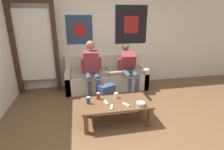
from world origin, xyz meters
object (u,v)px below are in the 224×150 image
object	(u,v)px
coffee_table	(116,105)
ceramic_bowl	(141,104)
pillar_candle	(116,95)
game_controller_near_left	(112,107)
couch	(107,77)
game_controller_far_center	(126,104)
game_controller_near_right	(106,102)
backpack	(107,94)
drink_can_blue	(88,100)
person_seated_teen	(129,67)
drink_can_red	(98,96)
person_seated_adult	(92,67)

from	to	relation	value
coffee_table	ceramic_bowl	distance (m)	0.44
pillar_candle	game_controller_near_left	bearing A→B (deg)	-113.65
couch	game_controller_far_center	distance (m)	1.65
pillar_candle	game_controller_near_right	world-z (taller)	pillar_candle
coffee_table	pillar_candle	xyz separation A→B (m)	(0.04, 0.17, 0.11)
backpack	drink_can_blue	world-z (taller)	drink_can_blue
coffee_table	ceramic_bowl	world-z (taller)	ceramic_bowl
person_seated_teen	drink_can_red	xyz separation A→B (m)	(-0.86, -1.00, -0.21)
couch	game_controller_far_center	world-z (taller)	couch
coffee_table	game_controller_far_center	bearing A→B (deg)	-42.63
person_seated_teen	game_controller_near_right	distance (m)	1.41
ceramic_bowl	pillar_candle	size ratio (longest dim) A/B	1.37
drink_can_blue	game_controller_near_left	world-z (taller)	drink_can_blue
couch	person_seated_adult	xyz separation A→B (m)	(-0.40, -0.37, 0.39)
ceramic_bowl	game_controller_near_left	distance (m)	0.49
couch	coffee_table	xyz separation A→B (m)	(-0.09, -1.52, 0.01)
person_seated_teen	game_controller_far_center	world-z (taller)	person_seated_teen
coffee_table	drink_can_blue	bearing A→B (deg)	174.42
drink_can_red	game_controller_near_left	world-z (taller)	drink_can_red
coffee_table	pillar_candle	distance (m)	0.21
person_seated_teen	pillar_candle	distance (m)	1.16
person_seated_adult	game_controller_near_right	size ratio (longest dim) A/B	8.58
drink_can_blue	backpack	bearing A→B (deg)	57.25
couch	game_controller_near_right	distance (m)	1.53
person_seated_teen	drink_can_red	bearing A→B (deg)	-130.42
couch	backpack	world-z (taller)	couch
coffee_table	ceramic_bowl	size ratio (longest dim) A/B	7.72
person_seated_adult	pillar_candle	distance (m)	1.07
drink_can_blue	pillar_candle	bearing A→B (deg)	13.67
ceramic_bowl	drink_can_blue	size ratio (longest dim) A/B	1.25
game_controller_near_left	drink_can_red	bearing A→B (deg)	116.08
game_controller_near_right	game_controller_far_center	distance (m)	0.35
coffee_table	game_controller_near_left	world-z (taller)	game_controller_near_left
person_seated_adult	game_controller_far_center	xyz separation A→B (m)	(0.45, -1.28, -0.31)
person_seated_adult	backpack	size ratio (longest dim) A/B	3.15
couch	coffee_table	distance (m)	1.52
couch	drink_can_red	distance (m)	1.40
couch	game_controller_near_left	bearing A→B (deg)	-96.82
ceramic_bowl	game_controller_near_right	size ratio (longest dim) A/B	1.05
person_seated_adult	person_seated_teen	xyz separation A→B (m)	(0.88, 0.04, -0.06)
couch	drink_can_blue	distance (m)	1.58
coffee_table	game_controller_near_left	bearing A→B (deg)	-122.20
coffee_table	couch	bearing A→B (deg)	86.57
coffee_table	game_controller_far_center	world-z (taller)	game_controller_far_center
pillar_candle	game_controller_near_left	size ratio (longest dim) A/B	0.76
person_seated_adult	drink_can_red	xyz separation A→B (m)	(0.02, -0.97, -0.26)
coffee_table	game_controller_near_left	distance (m)	0.22
game_controller_near_right	game_controller_near_left	bearing A→B (deg)	-71.96
person_seated_teen	game_controller_far_center	bearing A→B (deg)	-107.88
couch	drink_can_red	world-z (taller)	couch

